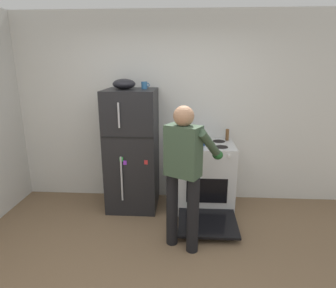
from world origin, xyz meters
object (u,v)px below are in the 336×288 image
object	(u,v)px
pepper_mill	(227,135)
mixing_bowl	(124,84)
person_cook	(185,165)
coffee_mug	(145,85)
stove_range	(205,177)
refrigerator	(132,150)
red_pot	(195,140)

from	to	relation	value
pepper_mill	mixing_bowl	size ratio (longest dim) A/B	0.53
person_cook	pepper_mill	world-z (taller)	person_cook
person_cook	coffee_mug	world-z (taller)	coffee_mug
person_cook	mixing_bowl	world-z (taller)	mixing_bowl
stove_range	pepper_mill	world-z (taller)	pepper_mill
stove_range	person_cook	xyz separation A→B (m)	(-0.29, -0.92, 0.50)
stove_range	mixing_bowl	bearing A→B (deg)	179.06
refrigerator	red_pot	distance (m)	0.88
red_pot	mixing_bowl	distance (m)	1.20
person_cook	mixing_bowl	size ratio (longest dim) A/B	5.34
refrigerator	mixing_bowl	bearing A→B (deg)	179.78
refrigerator	pepper_mill	distance (m)	1.35
pepper_mill	mixing_bowl	bearing A→B (deg)	-171.89
refrigerator	stove_range	world-z (taller)	refrigerator
mixing_bowl	pepper_mill	bearing A→B (deg)	8.11
red_pot	person_cook	bearing A→B (deg)	-98.50
person_cook	coffee_mug	distance (m)	1.36
stove_range	red_pot	distance (m)	0.57
refrigerator	mixing_bowl	distance (m)	0.91
pepper_mill	person_cook	bearing A→B (deg)	-117.58
person_cook	refrigerator	bearing A→B (deg)	128.11
refrigerator	stove_range	distance (m)	1.09
refrigerator	mixing_bowl	world-z (taller)	mixing_bowl
red_pot	coffee_mug	distance (m)	0.99
person_cook	coffee_mug	size ratio (longest dim) A/B	14.28
stove_range	red_pot	world-z (taller)	red_pot
refrigerator	coffee_mug	size ratio (longest dim) A/B	14.91
person_cook	mixing_bowl	xyz separation A→B (m)	(-0.81, 0.93, 0.78)
stove_range	pepper_mill	bearing A→B (deg)	36.03
stove_range	mixing_bowl	size ratio (longest dim) A/B	4.15
refrigerator	person_cook	bearing A→B (deg)	-51.89
stove_range	person_cook	world-z (taller)	person_cook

